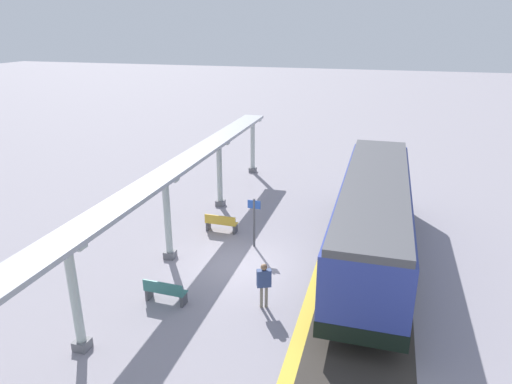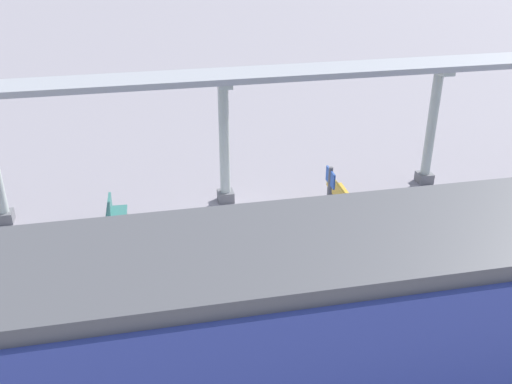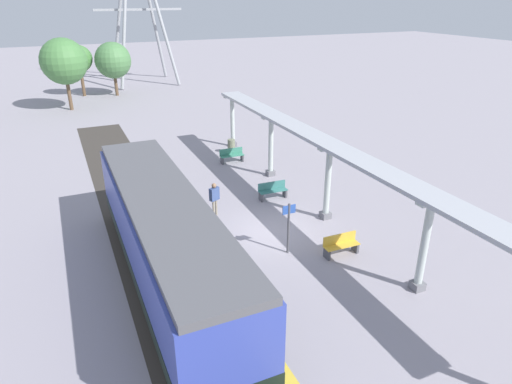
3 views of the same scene
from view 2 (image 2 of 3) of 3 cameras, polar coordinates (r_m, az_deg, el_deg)
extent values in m
plane|color=gray|center=(14.08, -0.23, -6.23)|extent=(176.00, 176.00, 0.00)
cube|color=gold|center=(11.60, 3.01, -14.56)|extent=(0.45, 30.35, 0.01)
cube|color=#3444A0|center=(9.69, 17.27, -10.78)|extent=(2.60, 12.88, 2.60)
cube|color=black|center=(10.33, 16.49, -15.32)|extent=(2.63, 12.90, 0.55)
cube|color=#515156|center=(8.93, 18.49, -3.49)|extent=(2.39, 12.88, 0.24)
cube|color=#1E262D|center=(10.47, 14.22, -5.26)|extent=(0.03, 11.85, 0.84)
cube|color=#1E262D|center=(10.77, 13.88, -7.78)|extent=(0.04, 1.10, 2.00)
cube|color=#1E262D|center=(9.95, -3.47, -10.15)|extent=(0.04, 1.10, 2.00)
cube|color=slate|center=(18.30, 16.12, 1.37)|extent=(0.44, 0.44, 0.30)
cylinder|color=#B3BEB7|center=(17.67, 16.81, 6.35)|extent=(0.28, 0.28, 3.09)
cube|color=#B3BEB7|center=(17.21, 17.51, 11.36)|extent=(1.10, 0.36, 0.12)
cube|color=slate|center=(16.49, -2.98, -0.41)|extent=(0.44, 0.44, 0.30)
cylinder|color=#B3BEB7|center=(15.79, -3.13, 5.09)|extent=(0.28, 0.28, 3.09)
cube|color=#B3BEB7|center=(15.28, -3.28, 10.70)|extent=(1.10, 0.36, 0.12)
cube|color=slate|center=(16.78, -23.34, -2.24)|extent=(0.44, 0.44, 0.30)
cube|color=#A8AAB2|center=(15.27, -2.54, 11.25)|extent=(1.20, 24.87, 0.16)
cube|color=#34726C|center=(15.10, -13.37, -2.63)|extent=(1.51, 0.49, 0.04)
cube|color=#34726C|center=(15.01, -14.18, -1.95)|extent=(1.50, 0.11, 0.40)
cube|color=#4C4C51|center=(15.79, -13.19, -2.19)|extent=(0.11, 0.40, 0.42)
cube|color=#4C4C51|center=(14.63, -13.38, -4.69)|extent=(0.11, 0.40, 0.42)
cube|color=gold|center=(16.04, 8.42, -0.34)|extent=(1.51, 0.47, 0.04)
cube|color=gold|center=(15.88, 7.83, 0.31)|extent=(1.50, 0.09, 0.40)
cube|color=#4C4C51|center=(16.71, 7.65, -0.02)|extent=(0.11, 0.40, 0.42)
cube|color=#4C4C51|center=(15.59, 9.14, -2.19)|extent=(0.11, 0.40, 0.42)
cylinder|color=#4C4C51|center=(13.85, 7.09, -1.76)|extent=(0.10, 0.10, 2.20)
cube|color=#284C9E|center=(13.47, 7.29, 1.42)|extent=(0.56, 0.04, 0.36)
cylinder|color=gray|center=(12.31, -10.76, -9.86)|extent=(0.11, 0.11, 0.82)
cylinder|color=gray|center=(12.19, -10.41, -10.25)|extent=(0.11, 0.11, 0.82)
cube|color=#374A7B|center=(11.84, -10.87, -7.25)|extent=(0.53, 0.39, 0.62)
sphere|color=#8E6849|center=(11.61, -11.05, -5.53)|extent=(0.22, 0.22, 0.22)
camera|label=1|loc=(14.75, -79.59, 11.55)|focal=32.22mm
camera|label=3|loc=(18.38, 70.89, 16.25)|focal=31.30mm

